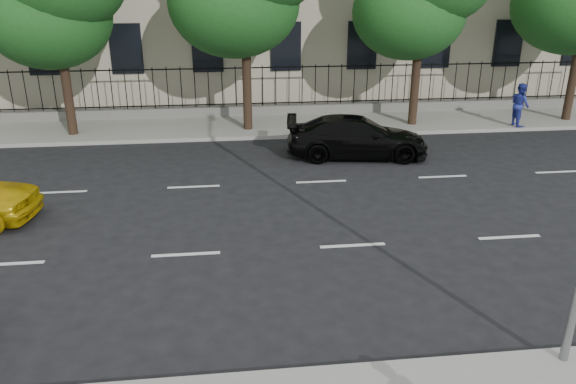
# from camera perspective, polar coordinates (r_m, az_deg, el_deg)

# --- Properties ---
(ground) EXTENTS (120.00, 120.00, 0.00)m
(ground) POSITION_cam_1_polar(r_m,az_deg,el_deg) (11.66, 9.35, -10.92)
(ground) COLOR black
(ground) RESTS_ON ground
(far_sidewalk) EXTENTS (60.00, 4.00, 0.15)m
(far_sidewalk) POSITION_cam_1_polar(r_m,az_deg,el_deg) (24.40, 0.57, 6.91)
(far_sidewalk) COLOR gray
(far_sidewalk) RESTS_ON ground
(lane_markings) EXTENTS (49.60, 4.62, 0.01)m
(lane_markings) POSITION_cam_1_polar(r_m,az_deg,el_deg) (15.75, 4.78, -1.75)
(lane_markings) COLOR silver
(lane_markings) RESTS_ON ground
(iron_fence) EXTENTS (30.00, 0.50, 2.20)m
(iron_fence) POSITION_cam_1_polar(r_m,az_deg,el_deg) (25.90, 0.10, 9.07)
(iron_fence) COLOR slate
(iron_fence) RESTS_ON far_sidewalk
(black_sedan) EXTENTS (5.21, 2.65, 1.45)m
(black_sedan) POSITION_cam_1_polar(r_m,az_deg,el_deg) (20.20, 7.02, 5.57)
(black_sedan) COLOR black
(black_sedan) RESTS_ON ground
(pedestrian_far) EXTENTS (0.73, 0.91, 1.79)m
(pedestrian_far) POSITION_cam_1_polar(r_m,az_deg,el_deg) (25.58, 22.50, 8.20)
(pedestrian_far) COLOR #263197
(pedestrian_far) RESTS_ON far_sidewalk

